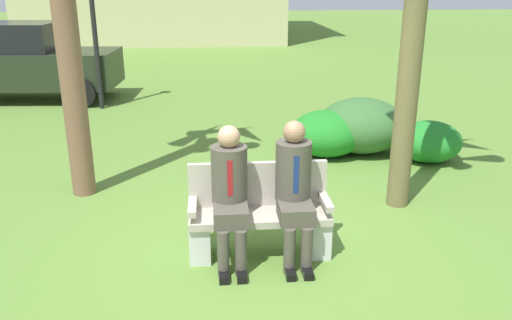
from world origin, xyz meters
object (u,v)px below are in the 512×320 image
at_px(seated_man_left, 230,189).
at_px(shrub_near_bench, 361,125).
at_px(seated_man_right, 294,185).
at_px(park_bench, 259,216).
at_px(shrub_far_lawn, 429,141).
at_px(shrub_mid_lawn, 327,133).
at_px(parked_car_near, 25,62).

height_order(seated_man_left, shrub_near_bench, seated_man_left).
distance_m(seated_man_right, shrub_near_bench, 3.55).
distance_m(park_bench, shrub_far_lawn, 3.74).
distance_m(seated_man_left, shrub_mid_lawn, 3.45).
bearing_deg(seated_man_right, seated_man_left, -179.74).
xyz_separation_m(park_bench, shrub_far_lawn, (2.75, 2.53, -0.09)).
xyz_separation_m(seated_man_right, shrub_far_lawn, (2.43, 2.64, -0.45)).
height_order(seated_man_left, seated_man_right, seated_man_right).
xyz_separation_m(park_bench, seated_man_right, (0.32, -0.11, 0.36)).
height_order(shrub_far_lawn, parked_car_near, parked_car_near).
relative_size(seated_man_right, shrub_mid_lawn, 1.21).
distance_m(seated_man_right, parked_car_near, 8.85).
xyz_separation_m(seated_man_left, shrub_far_lawn, (3.04, 2.65, -0.44)).
height_order(shrub_near_bench, shrub_far_lawn, shrub_near_bench).
bearing_deg(park_bench, seated_man_left, -157.71).
bearing_deg(parked_car_near, shrub_near_bench, -33.83).
bearing_deg(seated_man_left, shrub_mid_lawn, 62.36).
xyz_separation_m(park_bench, shrub_near_bench, (1.88, 3.06, 0.03)).
bearing_deg(park_bench, parked_car_near, 121.50).
relative_size(shrub_mid_lawn, parked_car_near, 0.28).
xyz_separation_m(park_bench, shrub_mid_lawn, (1.31, 2.92, -0.05)).
relative_size(park_bench, shrub_mid_lawn, 1.22).
bearing_deg(seated_man_right, shrub_mid_lawn, 72.02).
height_order(park_bench, shrub_far_lawn, park_bench).
relative_size(seated_man_left, shrub_mid_lawn, 1.18).
height_order(seated_man_right, parked_car_near, parked_car_near).
bearing_deg(parked_car_near, shrub_far_lawn, -33.50).
bearing_deg(shrub_mid_lawn, shrub_near_bench, 13.55).
relative_size(shrub_far_lawn, parked_car_near, 0.24).
relative_size(seated_man_right, shrub_far_lawn, 1.40).
bearing_deg(park_bench, shrub_mid_lawn, 65.90).
distance_m(seated_man_right, shrub_far_lawn, 3.62).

